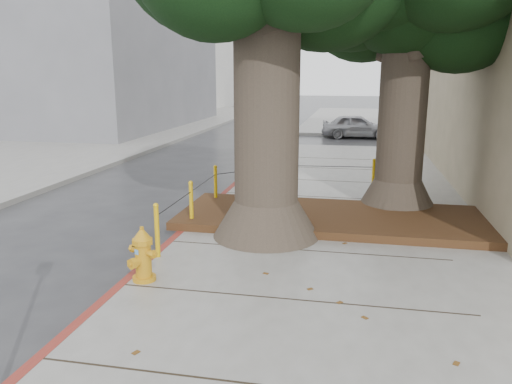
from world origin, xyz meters
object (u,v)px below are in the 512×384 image
at_px(car_silver, 357,126).
at_px(car_red, 496,130).
at_px(fire_hydrant, 143,254).
at_px(car_dark, 131,123).

bearing_deg(car_silver, car_red, -102.41).
xyz_separation_m(fire_hydrant, car_red, (9.39, 18.26, 0.08)).
distance_m(car_silver, car_red, 6.40).
bearing_deg(fire_hydrant, car_dark, 139.38).
xyz_separation_m(car_silver, car_dark, (-11.88, -0.77, 0.03)).
height_order(car_red, car_dark, car_red).
distance_m(fire_hydrant, car_silver, 19.51).
relative_size(car_silver, car_red, 0.91).
distance_m(car_red, car_dark, 18.20).
distance_m(fire_hydrant, car_red, 20.53).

